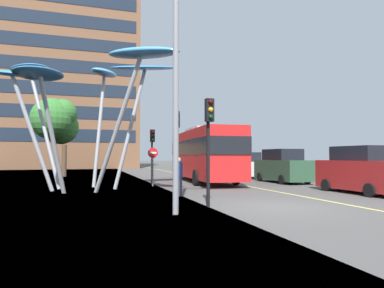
% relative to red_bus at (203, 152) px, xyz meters
% --- Properties ---
extents(ground, '(120.00, 240.00, 0.10)m').
position_rel_red_bus_xyz_m(ground, '(-1.97, -11.90, -2.08)').
color(ground, '#54514F').
extents(red_bus, '(3.33, 11.25, 3.71)m').
position_rel_red_bus_xyz_m(red_bus, '(0.00, 0.00, 0.00)').
color(red_bus, red).
rests_on(red_bus, ground).
extents(leaf_sculpture, '(10.62, 10.40, 7.37)m').
position_rel_red_bus_xyz_m(leaf_sculpture, '(-7.66, -3.94, 3.88)').
color(leaf_sculpture, '#9EA0A5').
rests_on(leaf_sculpture, ground).
extents(traffic_light_kerb_near, '(0.28, 0.42, 3.77)m').
position_rel_red_bus_xyz_m(traffic_light_kerb_near, '(-3.67, -11.23, 0.70)').
color(traffic_light_kerb_near, black).
rests_on(traffic_light_kerb_near, ground).
extents(traffic_light_kerb_far, '(0.28, 0.42, 3.96)m').
position_rel_red_bus_xyz_m(traffic_light_kerb_far, '(-3.60, -6.33, 0.82)').
color(traffic_light_kerb_far, black).
rests_on(traffic_light_kerb_far, ground).
extents(traffic_light_island_mid, '(0.28, 0.42, 3.48)m').
position_rel_red_bus_xyz_m(traffic_light_island_mid, '(-3.72, -0.69, 0.49)').
color(traffic_light_island_mid, black).
rests_on(traffic_light_island_mid, ground).
extents(car_parked_mid, '(2.09, 4.51, 2.25)m').
position_rel_red_bus_xyz_m(car_parked_mid, '(4.83, -9.22, -0.97)').
color(car_parked_mid, maroon).
rests_on(car_parked_mid, ground).
extents(car_parked_far, '(2.04, 4.59, 2.24)m').
position_rel_red_bus_xyz_m(car_parked_far, '(4.85, -2.22, -0.98)').
color(car_parked_far, '#2D5138').
rests_on(car_parked_far, ground).
extents(car_side_street, '(1.98, 4.31, 2.08)m').
position_rel_red_bus_xyz_m(car_side_street, '(5.05, 3.69, -1.06)').
color(car_side_street, silver).
rests_on(car_side_street, ground).
extents(car_far_side, '(2.03, 3.86, 2.24)m').
position_rel_red_bus_xyz_m(car_far_side, '(5.16, 11.15, -0.97)').
color(car_far_side, silver).
rests_on(car_far_side, ground).
extents(street_lamp, '(1.43, 0.44, 8.85)m').
position_rel_red_bus_xyz_m(street_lamp, '(-4.89, -12.36, 3.48)').
color(street_lamp, gray).
rests_on(street_lamp, ground).
extents(tree_pavement_near, '(4.02, 4.45, 6.81)m').
position_rel_red_bus_xyz_m(tree_pavement_near, '(-10.29, 9.77, 2.85)').
color(tree_pavement_near, brown).
rests_on(tree_pavement_near, ground).
extents(pedestrian, '(0.34, 0.34, 1.71)m').
position_rel_red_bus_xyz_m(pedestrian, '(-3.84, -7.79, -1.17)').
color(pedestrian, '#2D3342').
rests_on(pedestrian, ground).
extents(no_entry_sign, '(0.60, 0.12, 2.26)m').
position_rel_red_bus_xyz_m(no_entry_sign, '(-4.00, -2.44, -0.51)').
color(no_entry_sign, gray).
rests_on(no_entry_sign, ground).
extents(backdrop_building, '(21.21, 10.70, 25.41)m').
position_rel_red_bus_xyz_m(backdrop_building, '(-10.96, 32.30, 10.68)').
color(backdrop_building, brown).
rests_on(backdrop_building, ground).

